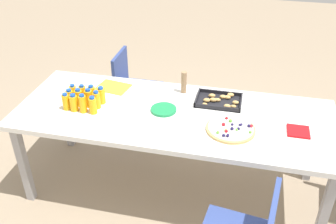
% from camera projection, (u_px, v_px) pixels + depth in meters
% --- Properties ---
extents(ground_plane, '(12.00, 12.00, 0.00)m').
position_uv_depth(ground_plane, '(173.00, 188.00, 3.24)').
color(ground_plane, gray).
extents(party_table, '(2.38, 0.91, 0.76)m').
position_uv_depth(party_table, '(174.00, 119.00, 2.86)').
color(party_table, white).
rests_on(party_table, ground_plane).
extents(chair_far_left, '(0.40, 0.40, 0.83)m').
position_uv_depth(chair_far_left, '(132.00, 85.00, 3.74)').
color(chair_far_left, '#33478C').
rests_on(chair_far_left, ground_plane).
extents(juice_bottle_0, '(0.05, 0.05, 0.14)m').
position_uv_depth(juice_bottle_0, '(66.00, 102.00, 2.84)').
color(juice_bottle_0, '#FAAC14').
rests_on(juice_bottle_0, party_table).
extents(juice_bottle_1, '(0.06, 0.06, 0.14)m').
position_uv_depth(juice_bottle_1, '(74.00, 103.00, 2.82)').
color(juice_bottle_1, '#FAAB14').
rests_on(juice_bottle_1, party_table).
extents(juice_bottle_2, '(0.06, 0.06, 0.15)m').
position_uv_depth(juice_bottle_2, '(83.00, 104.00, 2.80)').
color(juice_bottle_2, '#F9AE14').
rests_on(juice_bottle_2, party_table).
extents(juice_bottle_3, '(0.06, 0.06, 0.14)m').
position_uv_depth(juice_bottle_3, '(93.00, 105.00, 2.79)').
color(juice_bottle_3, '#FAAE14').
rests_on(juice_bottle_3, party_table).
extents(juice_bottle_4, '(0.06, 0.06, 0.13)m').
position_uv_depth(juice_bottle_4, '(70.00, 98.00, 2.90)').
color(juice_bottle_4, '#F9AE14').
rests_on(juice_bottle_4, party_table).
extents(juice_bottle_5, '(0.06, 0.06, 0.14)m').
position_uv_depth(juice_bottle_5, '(79.00, 98.00, 2.88)').
color(juice_bottle_5, '#FAAD14').
rests_on(juice_bottle_5, party_table).
extents(juice_bottle_6, '(0.06, 0.06, 0.15)m').
position_uv_depth(juice_bottle_6, '(89.00, 98.00, 2.87)').
color(juice_bottle_6, '#F9AC14').
rests_on(juice_bottle_6, party_table).
extents(juice_bottle_7, '(0.06, 0.06, 0.14)m').
position_uv_depth(juice_bottle_7, '(97.00, 100.00, 2.86)').
color(juice_bottle_7, '#F9AC14').
rests_on(juice_bottle_7, party_table).
extents(juice_bottle_8, '(0.05, 0.05, 0.13)m').
position_uv_depth(juice_bottle_8, '(73.00, 93.00, 2.96)').
color(juice_bottle_8, '#F9AE14').
rests_on(juice_bottle_8, party_table).
extents(juice_bottle_9, '(0.05, 0.05, 0.13)m').
position_uv_depth(juice_bottle_9, '(83.00, 93.00, 2.95)').
color(juice_bottle_9, '#FAAD14').
rests_on(juice_bottle_9, party_table).
extents(juice_bottle_10, '(0.06, 0.06, 0.14)m').
position_uv_depth(juice_bottle_10, '(92.00, 94.00, 2.94)').
color(juice_bottle_10, '#F9AD14').
rests_on(juice_bottle_10, party_table).
extents(juice_bottle_11, '(0.06, 0.06, 0.14)m').
position_uv_depth(juice_bottle_11, '(101.00, 96.00, 2.92)').
color(juice_bottle_11, '#F9AE14').
rests_on(juice_bottle_11, party_table).
extents(fruit_pizza, '(0.34, 0.34, 0.05)m').
position_uv_depth(fruit_pizza, '(231.00, 129.00, 2.63)').
color(fruit_pizza, tan).
rests_on(fruit_pizza, party_table).
extents(snack_tray, '(0.35, 0.25, 0.04)m').
position_uv_depth(snack_tray, '(219.00, 101.00, 2.95)').
color(snack_tray, black).
rests_on(snack_tray, party_table).
extents(plate_stack, '(0.19, 0.19, 0.02)m').
position_uv_depth(plate_stack, '(164.00, 110.00, 2.85)').
color(plate_stack, '#1E8C4C').
rests_on(plate_stack, party_table).
extents(napkin_stack, '(0.15, 0.15, 0.01)m').
position_uv_depth(napkin_stack, '(298.00, 131.00, 2.61)').
color(napkin_stack, red).
rests_on(napkin_stack, party_table).
extents(cardboard_tube, '(0.04, 0.04, 0.18)m').
position_uv_depth(cardboard_tube, '(184.00, 82.00, 3.04)').
color(cardboard_tube, '#9E7A56').
rests_on(cardboard_tube, party_table).
extents(paper_folder, '(0.29, 0.24, 0.01)m').
position_uv_depth(paper_folder, '(113.00, 87.00, 3.16)').
color(paper_folder, yellow).
rests_on(paper_folder, party_table).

